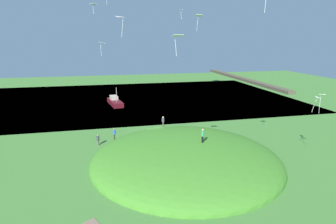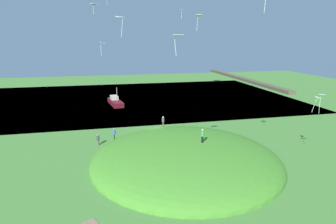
# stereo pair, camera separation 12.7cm
# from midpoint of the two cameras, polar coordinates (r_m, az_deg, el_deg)

# --- Properties ---
(ground_plane) EXTENTS (160.00, 160.00, 0.00)m
(ground_plane) POSITION_cam_midpoint_polar(r_m,az_deg,el_deg) (45.26, -2.78, -4.56)
(ground_plane) COLOR #427731
(lake_water) EXTENTS (49.34, 80.00, 0.40)m
(lake_water) POSITION_cam_midpoint_polar(r_m,az_deg,el_deg) (73.52, -6.69, 2.70)
(lake_water) COLOR #496587
(lake_water) RESTS_ON ground_plane
(grass_hill) EXTENTS (24.43, 23.86, 4.75)m
(grass_hill) POSITION_cam_midpoint_polar(r_m,az_deg,el_deg) (36.09, 3.70, -9.71)
(grass_hill) COLOR #3F7E26
(grass_hill) RESTS_ON ground_plane
(bridge_deck_far) EXTENTS (44.41, 1.80, 0.70)m
(bridge_deck_far) POSITION_cam_midpoint_polar(r_m,az_deg,el_deg) (81.40, 14.95, 6.60)
(bridge_deck_far) COLOR brown
(boat_on_lake) EXTENTS (8.07, 3.60, 4.41)m
(boat_on_lake) POSITION_cam_midpoint_polar(r_m,az_deg,el_deg) (66.65, -10.68, 2.09)
(boat_on_lake) COLOR #51111A
(boat_on_lake) RESTS_ON lake_water
(person_with_child) EXTENTS (0.43, 0.43, 1.80)m
(person_with_child) POSITION_cam_midpoint_polar(r_m,az_deg,el_deg) (34.93, 7.16, -4.49)
(person_with_child) COLOR black
(person_with_child) RESTS_ON grass_hill
(person_watching_kites) EXTENTS (0.45, 0.45, 1.66)m
(person_watching_kites) POSITION_cam_midpoint_polar(r_m,az_deg,el_deg) (40.83, -10.86, -4.14)
(person_watching_kites) COLOR black
(person_watching_kites) RESTS_ON grass_hill
(person_on_hilltop) EXTENTS (0.66, 0.66, 1.62)m
(person_on_hilltop) POSITION_cam_midpoint_polar(r_m,az_deg,el_deg) (41.61, -14.07, -5.29)
(person_on_hilltop) COLOR #565244
(person_on_hilltop) RESTS_ON ground_plane
(person_walking_path) EXTENTS (0.52, 0.52, 1.74)m
(person_walking_path) POSITION_cam_midpoint_polar(r_m,az_deg,el_deg) (43.66, -0.92, -1.72)
(person_walking_path) COLOR #3C3625
(person_walking_path) RESTS_ON grass_hill
(kite_0) EXTENTS (1.29, 1.22, 1.41)m
(kite_0) POSITION_cam_midpoint_polar(r_m,az_deg,el_deg) (43.34, -14.83, 20.50)
(kite_0) COLOR white
(kite_1) EXTENTS (0.65, 0.87, 2.04)m
(kite_1) POSITION_cam_midpoint_polar(r_m,az_deg,el_deg) (37.46, 6.34, 18.79)
(kite_1) COLOR white
(kite_3) EXTENTS (0.76, 0.68, 1.94)m
(kite_3) POSITION_cam_midpoint_polar(r_m,az_deg,el_deg) (36.68, 28.18, 2.37)
(kite_3) COLOR white
(kite_4) EXTENTS (0.96, 1.01, 2.01)m
(kite_4) POSITION_cam_midpoint_polar(r_m,az_deg,el_deg) (29.68, -9.62, 18.36)
(kite_4) COLOR silver
(kite_5) EXTENTS (0.76, 0.82, 2.13)m
(kite_5) POSITION_cam_midpoint_polar(r_m,az_deg,el_deg) (34.72, 28.95, 2.75)
(kite_5) COLOR white
(kite_7) EXTENTS (0.79, 0.59, 1.55)m
(kite_7) POSITION_cam_midpoint_polar(r_m,az_deg,el_deg) (51.06, 2.77, 19.99)
(kite_7) COLOR white
(kite_8) EXTENTS (1.17, 0.92, 1.99)m
(kite_8) POSITION_cam_midpoint_polar(r_m,az_deg,el_deg) (42.88, -13.30, 13.48)
(kite_8) COLOR white
(kite_9) EXTENTS (0.75, 1.06, 2.11)m
(kite_9) POSITION_cam_midpoint_polar(r_m,az_deg,el_deg) (28.55, 2.02, 15.15)
(kite_9) COLOR white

